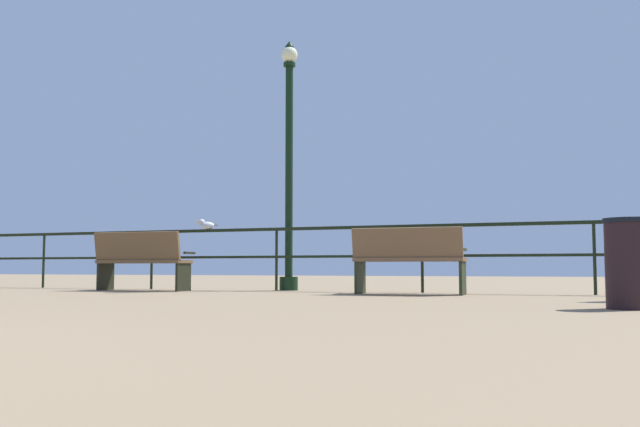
{
  "coord_description": "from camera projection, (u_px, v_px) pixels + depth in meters",
  "views": [
    {
      "loc": [
        4.75,
        -0.46,
        0.36
      ],
      "look_at": [
        0.94,
        9.2,
        1.17
      ],
      "focal_mm": 39.37,
      "sensor_mm": 36.0,
      "label": 1
    }
  ],
  "objects": [
    {
      "name": "bench_near_left",
      "position": [
        141.0,
        258.0,
        11.18
      ],
      "size": [
        1.55,
        0.67,
        0.93
      ],
      "color": "brown",
      "rests_on": "ground_plane"
    },
    {
      "name": "trash_bin",
      "position": [
        628.0,
        263.0,
        6.19
      ],
      "size": [
        0.41,
        0.41,
        0.8
      ],
      "color": "black",
      "rests_on": "ground_plane"
    },
    {
      "name": "lamppost_center",
      "position": [
        289.0,
        162.0,
        11.49
      ],
      "size": [
        0.3,
        0.3,
        4.13
      ],
      "color": "black",
      "rests_on": "ground_plane"
    },
    {
      "name": "pier_railing",
      "position": [
        277.0,
        244.0,
        11.2
      ],
      "size": [
        18.97,
        0.05,
        1.01
      ],
      "color": "black",
      "rests_on": "ground_plane"
    },
    {
      "name": "bench_near_right",
      "position": [
        409.0,
        257.0,
        9.58
      ],
      "size": [
        1.53,
        0.75,
        0.91
      ],
      "color": "brown",
      "rests_on": "ground_plane"
    },
    {
      "name": "seagull_on_rail",
      "position": [
        207.0,
        225.0,
        11.68
      ],
      "size": [
        0.31,
        0.26,
        0.17
      ],
      "color": "silver",
      "rests_on": "pier_railing"
    }
  ]
}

